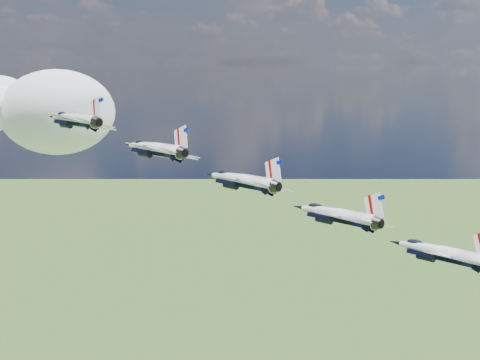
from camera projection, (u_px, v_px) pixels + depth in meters
name	position (u px, v px, depth m)	size (l,w,h in m)	color
cloud_far	(11.00, 101.00, 261.55)	(65.47, 51.44, 25.72)	white
jet_0	(73.00, 119.00, 90.48)	(9.20, 13.62, 4.07)	silver
jet_1	(153.00, 148.00, 86.92)	(9.20, 13.62, 4.07)	white
jet_2	(240.00, 180.00, 83.36)	(9.20, 13.62, 4.07)	white
jet_3	(335.00, 214.00, 79.81)	(9.20, 13.62, 4.07)	white
jet_4	(438.00, 252.00, 76.25)	(9.20, 13.62, 4.07)	white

